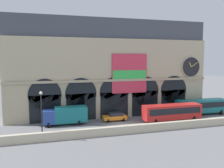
{
  "coord_description": "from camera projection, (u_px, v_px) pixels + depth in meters",
  "views": [
    {
      "loc": [
        -12.78,
        -37.71,
        11.34
      ],
      "look_at": [
        -0.46,
        5.0,
        6.63
      ],
      "focal_mm": 37.51,
      "sensor_mm": 36.0,
      "label": 1
    }
  ],
  "objects": [
    {
      "name": "bus_east",
      "position": [
        201.0,
        106.0,
        48.02
      ],
      "size": [
        11.0,
        3.25,
        3.1
      ],
      "color": "#19727A",
      "rests_on": "ground"
    },
    {
      "name": "box_truck_midwest",
      "position": [
        66.0,
        115.0,
        40.58
      ],
      "size": [
        7.5,
        2.91,
        3.12
      ],
      "color": "#28479E",
      "rests_on": "ground"
    },
    {
      "name": "car_center",
      "position": [
        115.0,
        117.0,
        43.17
      ],
      "size": [
        4.4,
        2.22,
        1.55
      ],
      "color": "orange",
      "rests_on": "ground"
    },
    {
      "name": "quay_parapet_wall",
      "position": [
        133.0,
        129.0,
        35.95
      ],
      "size": [
        90.0,
        0.7,
        1.27
      ],
      "primitive_type": "cube",
      "color": "beige",
      "rests_on": "ground"
    },
    {
      "name": "station_building",
      "position": [
        110.0,
        69.0,
        47.21
      ],
      "size": [
        39.88,
        5.98,
        19.18
      ],
      "color": "#BCAD8C",
      "rests_on": "ground"
    },
    {
      "name": "bus_mideast",
      "position": [
        172.0,
        112.0,
        42.7
      ],
      "size": [
        11.0,
        3.25,
        3.1
      ],
      "color": "red",
      "rests_on": "ground"
    },
    {
      "name": "street_lamp_quayside",
      "position": [
        41.0,
        109.0,
        32.63
      ],
      "size": [
        0.44,
        0.44,
        6.9
      ],
      "color": "black",
      "rests_on": "ground"
    },
    {
      "name": "ground_plane",
      "position": [
        122.0,
        125.0,
        40.74
      ],
      "size": [
        200.0,
        200.0,
        0.0
      ],
      "primitive_type": "plane",
      "color": "slate"
    }
  ]
}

